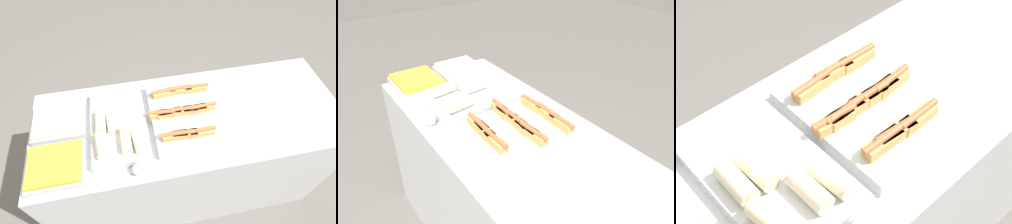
% 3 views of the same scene
% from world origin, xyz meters
% --- Properties ---
extents(counter, '(1.87, 0.72, 0.92)m').
position_xyz_m(counter, '(0.00, 0.00, 0.46)').
color(counter, silver).
rests_on(counter, ground_plane).
extents(tray_hotdogs, '(0.40, 0.51, 0.10)m').
position_xyz_m(tray_hotdogs, '(-0.05, 0.00, 0.96)').
color(tray_hotdogs, silver).
rests_on(tray_hotdogs, counter).
extents(tray_wraps, '(0.31, 0.51, 0.11)m').
position_xyz_m(tray_wraps, '(-0.43, -0.02, 0.95)').
color(tray_wraps, silver).
rests_on(tray_wraps, counter).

